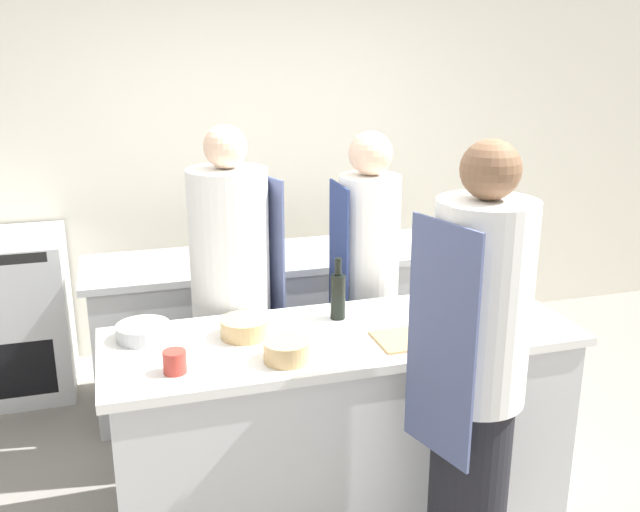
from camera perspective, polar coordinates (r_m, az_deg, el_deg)
ground_plane at (r=3.59m, az=1.70°, el=-19.36°), size 16.00×16.00×0.00m
wall_back at (r=5.01m, az=-5.91°, el=8.58°), size 8.00×0.06×2.80m
prep_counter at (r=3.35m, az=1.76°, el=-13.18°), size 2.08×0.73×0.89m
pass_counter at (r=4.39m, az=-4.13°, el=-5.52°), size 2.14×0.65×0.89m
chef_at_prep_near at (r=2.77m, az=12.30°, el=-9.64°), size 0.41×0.40×1.81m
chef_at_stove at (r=3.60m, az=-7.06°, el=-3.58°), size 0.45×0.43×1.75m
chef_at_pass_far at (r=3.84m, az=3.81°, el=-2.40°), size 0.34×0.32×1.68m
bottle_olive_oil at (r=3.55m, az=16.28°, el=-2.24°), size 0.07×0.07×0.27m
bottle_vinegar at (r=3.26m, az=1.44°, el=-3.11°), size 0.07×0.07×0.29m
bottle_wine at (r=3.41m, az=13.05°, el=-3.05°), size 0.08×0.08×0.24m
bowl_mixing_large at (r=3.17m, az=-13.95°, el=-5.88°), size 0.23×0.23×0.07m
bowl_prep_small at (r=2.87m, az=-2.69°, el=-7.61°), size 0.19×0.19×0.08m
bowl_ceramic_blue at (r=3.11m, az=-6.02°, el=-5.71°), size 0.21×0.21×0.08m
cup at (r=2.83m, az=-11.54°, el=-8.30°), size 0.09×0.09×0.09m
cutting_board at (r=3.10m, az=7.52°, el=-6.54°), size 0.33×0.24×0.01m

